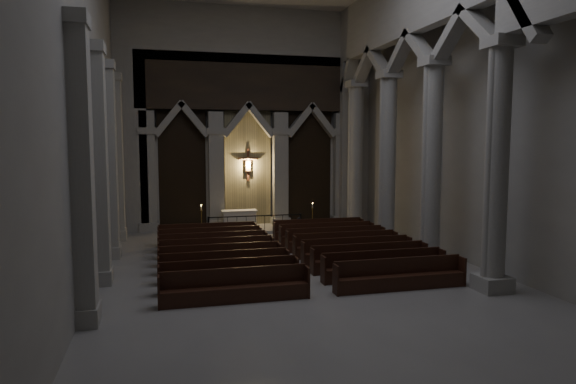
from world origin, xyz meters
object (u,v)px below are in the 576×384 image
at_px(altar_rail, 255,221).
at_px(candle_stand_right, 312,225).
at_px(candle_stand_left, 202,227).
at_px(worshipper, 299,228).
at_px(pews, 287,255).
at_px(altar, 239,219).

distance_m(altar_rail, candle_stand_right, 3.00).
height_order(candle_stand_left, worshipper, candle_stand_left).
bearing_deg(pews, altar, 95.02).
bearing_deg(candle_stand_right, altar_rail, 169.01).
distance_m(candle_stand_left, pews, 7.59).
height_order(altar_rail, worshipper, worshipper).
bearing_deg(candle_stand_right, candle_stand_left, 171.48).
distance_m(candle_stand_left, candle_stand_right, 5.77).
bearing_deg(candle_stand_left, candle_stand_right, -8.52).
relative_size(altar, candle_stand_left, 1.22).
relative_size(candle_stand_left, pews, 0.16).
xyz_separation_m(candle_stand_left, worshipper, (4.56, -2.37, 0.12)).
distance_m(candle_stand_left, worshipper, 5.14).
relative_size(altar_rail, worshipper, 4.55).
bearing_deg(worshipper, altar, 146.92).
height_order(candle_stand_left, candle_stand_right, candle_stand_right).
height_order(candle_stand_right, worshipper, candle_stand_right).
height_order(altar_rail, candle_stand_left, candle_stand_left).
relative_size(candle_stand_right, worshipper, 1.47).
bearing_deg(altar_rail, candle_stand_left, 174.13).
distance_m(altar, altar_rail, 1.27).
relative_size(pews, worshipper, 9.09).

